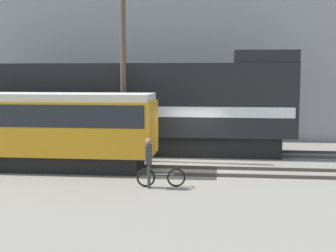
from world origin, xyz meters
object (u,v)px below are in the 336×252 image
at_px(streetcar, 44,126).
at_px(person, 149,158).
at_px(bicycle, 161,177).
at_px(utility_pole_center, 123,73).
at_px(freight_locomotive, 123,106).

bearing_deg(streetcar, person, -29.67).
bearing_deg(streetcar, bicycle, -26.01).
distance_m(bicycle, utility_pole_center, 6.61).
bearing_deg(freight_locomotive, bicycle, -67.94).
distance_m(freight_locomotive, bicycle, 8.07).
bearing_deg(bicycle, utility_pole_center, 115.85).
relative_size(streetcar, utility_pole_center, 1.16).
relative_size(freight_locomotive, streetcar, 1.86).
bearing_deg(freight_locomotive, utility_pole_center, -76.66).
xyz_separation_m(person, utility_pole_center, (-1.97, 5.12, 2.97)).
relative_size(freight_locomotive, bicycle, 9.99).
bearing_deg(freight_locomotive, person, -71.27).
relative_size(freight_locomotive, utility_pole_center, 2.16).
height_order(streetcar, bicycle, streetcar).
height_order(freight_locomotive, streetcar, freight_locomotive).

